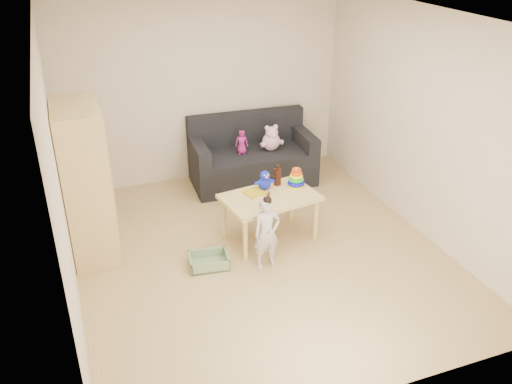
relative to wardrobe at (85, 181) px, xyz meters
name	(u,v)px	position (x,y,z in m)	size (l,w,h in m)	color
room	(260,147)	(1.75, -0.74, 0.43)	(4.50, 4.50, 4.50)	tan
wardrobe	(85,181)	(0.00, 0.00, 0.00)	(0.48, 0.96, 1.73)	#E7CC7F
sofa	(253,167)	(2.31, 1.03, -0.63)	(1.71, 0.86, 0.48)	black
play_table	(270,217)	(1.97, -0.48, -0.58)	(1.07, 0.68, 0.56)	#DEC57A
storage_bin	(209,261)	(1.13, -0.79, -0.80)	(0.43, 0.32, 0.13)	gray
toddler	(267,234)	(1.74, -1.00, -0.46)	(0.30, 0.20, 0.81)	beige
pink_bear	(271,140)	(2.57, 0.98, -0.23)	(0.27, 0.23, 0.31)	#FFBBCF
doll	(242,142)	(2.14, 1.00, -0.22)	(0.17, 0.12, 0.34)	#C2248E
ring_stacker	(296,179)	(2.36, -0.35, -0.21)	(0.21, 0.21, 0.23)	#E4FF0D
brown_bottle	(277,176)	(2.17, -0.24, -0.19)	(0.09, 0.09, 0.26)	black
blue_plush	(265,180)	(1.98, -0.29, -0.18)	(0.20, 0.16, 0.24)	#1627CC
wooden_figure	(269,195)	(1.93, -0.55, -0.25)	(0.04, 0.03, 0.10)	brown
yellow_book	(255,193)	(1.83, -0.36, -0.29)	(0.22, 0.22, 0.02)	gold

